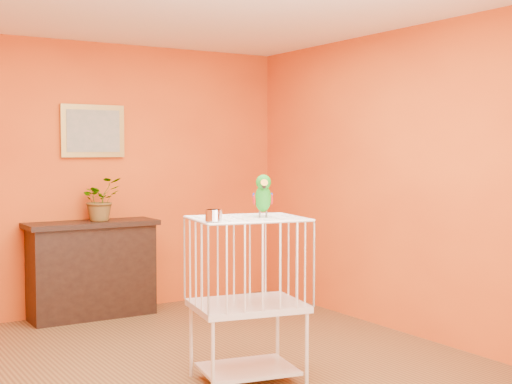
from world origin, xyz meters
TOP-DOWN VIEW (x-y plane):
  - ground at (0.00, 0.00)m, footprint 4.50×4.50m
  - room_shell at (0.00, 0.00)m, footprint 4.50×4.50m
  - console_cabinet at (-0.09, 2.04)m, footprint 1.22×0.44m
  - potted_plant at (0.00, 1.99)m, footprint 0.43×0.47m
  - framed_picture at (0.00, 2.22)m, footprint 0.62×0.04m
  - birdcage at (0.18, -0.34)m, footprint 0.81×0.68m
  - feed_cup at (-0.15, -0.47)m, footprint 0.11×0.11m
  - parrot at (0.30, -0.34)m, footprint 0.18×0.25m

SIDE VIEW (x-z plane):
  - ground at x=0.00m, z-range 0.00..0.00m
  - console_cabinet at x=-0.09m, z-range 0.00..0.90m
  - birdcage at x=0.18m, z-range 0.02..1.13m
  - potted_plant at x=0.00m, z-range 0.90..1.22m
  - feed_cup at x=-0.15m, z-range 1.12..1.19m
  - parrot at x=0.30m, z-range 1.11..1.41m
  - room_shell at x=0.00m, z-range -0.67..3.83m
  - framed_picture at x=0.00m, z-range 1.50..2.00m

